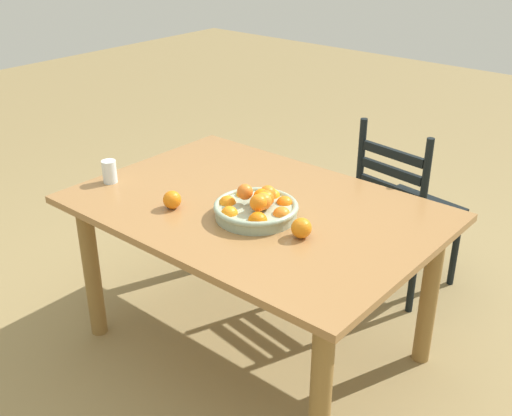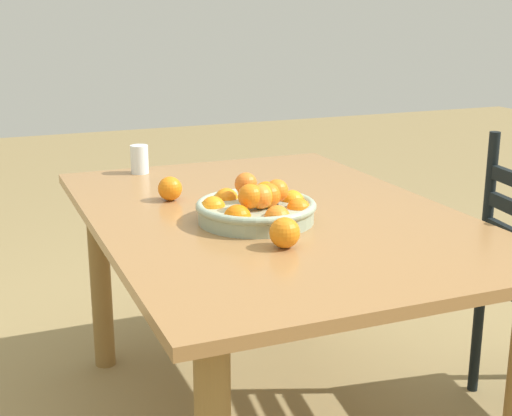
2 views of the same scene
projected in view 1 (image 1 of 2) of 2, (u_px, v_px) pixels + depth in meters
ground_plane at (255, 344)px, 2.94m from camera, size 12.00×12.00×0.00m
dining_table at (255, 227)px, 2.66m from camera, size 1.51×1.05×0.74m
chair_near_window at (404, 211)px, 3.20m from camera, size 0.49×0.49×0.94m
fruit_bowl at (257, 207)px, 2.50m from camera, size 0.35×0.35×0.13m
orange_loose_0 at (172, 200)px, 2.57m from camera, size 0.08×0.08×0.08m
orange_loose_1 at (301, 228)px, 2.34m from camera, size 0.08×0.08×0.08m
drinking_glass at (109, 172)px, 2.81m from camera, size 0.07×0.07×0.10m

